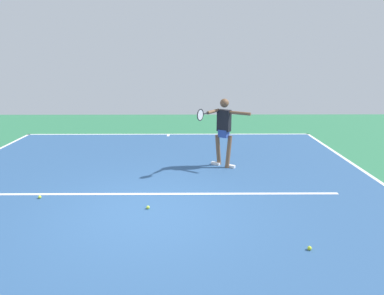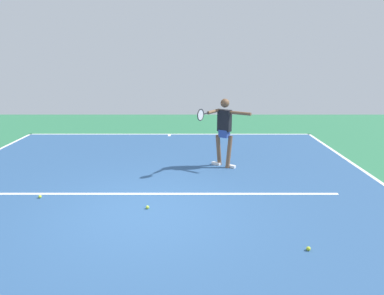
% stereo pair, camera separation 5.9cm
% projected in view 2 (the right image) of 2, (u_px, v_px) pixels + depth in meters
% --- Properties ---
extents(ground_plane, '(23.07, 23.07, 0.00)m').
position_uv_depth(ground_plane, '(147.00, 213.00, 6.70)').
color(ground_plane, '#2D754C').
extents(court_surface, '(10.66, 13.96, 0.00)m').
position_uv_depth(court_surface, '(147.00, 213.00, 6.70)').
color(court_surface, '#2D5484').
rests_on(court_surface, ground_plane).
extents(court_line_baseline_near, '(10.66, 0.10, 0.01)m').
position_uv_depth(court_line_baseline_near, '(170.00, 134.00, 13.41)').
color(court_line_baseline_near, white).
rests_on(court_line_baseline_near, ground_plane).
extents(court_line_service, '(7.99, 0.10, 0.01)m').
position_uv_depth(court_line_service, '(153.00, 194.00, 7.63)').
color(court_line_service, white).
rests_on(court_line_service, ground_plane).
extents(court_line_centre_mark, '(0.10, 0.30, 0.01)m').
position_uv_depth(court_line_centre_mark, '(169.00, 135.00, 13.22)').
color(court_line_centre_mark, white).
rests_on(court_line_centre_mark, ground_plane).
extents(tennis_player, '(1.37, 1.04, 1.82)m').
position_uv_depth(tennis_player, '(224.00, 128.00, 9.24)').
color(tennis_player, brown).
rests_on(tennis_player, ground_plane).
extents(tennis_ball_by_baseline, '(0.07, 0.07, 0.07)m').
position_uv_depth(tennis_ball_by_baseline, '(308.00, 249.00, 5.40)').
color(tennis_ball_by_baseline, '#CCE033').
rests_on(tennis_ball_by_baseline, ground_plane).
extents(tennis_ball_near_player, '(0.07, 0.07, 0.07)m').
position_uv_depth(tennis_ball_near_player, '(147.00, 207.00, 6.88)').
color(tennis_ball_near_player, '#C6E53D').
rests_on(tennis_ball_near_player, ground_plane).
extents(tennis_ball_by_sideline, '(0.07, 0.07, 0.07)m').
position_uv_depth(tennis_ball_by_sideline, '(40.00, 197.00, 7.40)').
color(tennis_ball_by_sideline, '#CCE033').
rests_on(tennis_ball_by_sideline, ground_plane).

